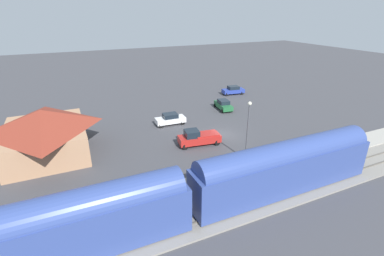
{
  "coord_description": "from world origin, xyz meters",
  "views": [
    {
      "loc": [
        -31.04,
        18.95,
        16.18
      ],
      "look_at": [
        1.77,
        3.81,
        1.0
      ],
      "focal_mm": 26.36,
      "sensor_mm": 36.0,
      "label": 1
    }
  ],
  "objects_px": {
    "sedan_green": "(223,105)",
    "pedestrian_waiting_far": "(209,171)",
    "sedan_blue": "(233,90)",
    "station_building": "(45,131)",
    "sedan_white": "(170,119)",
    "passenger_train": "(54,229)",
    "pickup_red": "(199,138)",
    "light_pole_near_platform": "(248,123)",
    "pedestrian_on_platform": "(272,155)"
  },
  "relations": [
    {
      "from": "passenger_train",
      "to": "light_pole_near_platform",
      "type": "relative_size",
      "value": 8.25
    },
    {
      "from": "station_building",
      "to": "light_pole_near_platform",
      "type": "xyz_separation_m",
      "value": [
        -11.2,
        -20.94,
        1.58
      ]
    },
    {
      "from": "passenger_train",
      "to": "sedan_blue",
      "type": "relative_size",
      "value": 12.33
    },
    {
      "from": "pedestrian_on_platform",
      "to": "light_pole_near_platform",
      "type": "bearing_deg",
      "value": 34.65
    },
    {
      "from": "sedan_green",
      "to": "light_pole_near_platform",
      "type": "height_order",
      "value": "light_pole_near_platform"
    },
    {
      "from": "pedestrian_on_platform",
      "to": "pedestrian_waiting_far",
      "type": "relative_size",
      "value": 1.0
    },
    {
      "from": "pedestrian_on_platform",
      "to": "sedan_blue",
      "type": "distance_m",
      "value": 29.05
    },
    {
      "from": "pedestrian_on_platform",
      "to": "pickup_red",
      "type": "relative_size",
      "value": 0.3
    },
    {
      "from": "pickup_red",
      "to": "sedan_green",
      "type": "bearing_deg",
      "value": -43.06
    },
    {
      "from": "passenger_train",
      "to": "light_pole_near_platform",
      "type": "xyz_separation_m",
      "value": [
        6.8,
        -20.09,
        1.63
      ]
    },
    {
      "from": "station_building",
      "to": "sedan_white",
      "type": "bearing_deg",
      "value": -81.07
    },
    {
      "from": "pedestrian_waiting_far",
      "to": "sedan_white",
      "type": "bearing_deg",
      "value": -6.82
    },
    {
      "from": "pedestrian_on_platform",
      "to": "sedan_white",
      "type": "distance_m",
      "value": 17.35
    },
    {
      "from": "sedan_blue",
      "to": "sedan_white",
      "type": "bearing_deg",
      "value": 119.9
    },
    {
      "from": "station_building",
      "to": "sedan_white",
      "type": "relative_size",
      "value": 2.6
    },
    {
      "from": "pedestrian_on_platform",
      "to": "sedan_green",
      "type": "relative_size",
      "value": 0.36
    },
    {
      "from": "light_pole_near_platform",
      "to": "sedan_blue",
      "type": "bearing_deg",
      "value": -29.47
    },
    {
      "from": "pedestrian_on_platform",
      "to": "sedan_green",
      "type": "bearing_deg",
      "value": -14.88
    },
    {
      "from": "passenger_train",
      "to": "sedan_white",
      "type": "height_order",
      "value": "passenger_train"
    },
    {
      "from": "sedan_green",
      "to": "pickup_red",
      "type": "distance_m",
      "value": 14.78
    },
    {
      "from": "sedan_blue",
      "to": "light_pole_near_platform",
      "type": "relative_size",
      "value": 0.67
    },
    {
      "from": "station_building",
      "to": "sedan_white",
      "type": "height_order",
      "value": "station_building"
    },
    {
      "from": "pedestrian_on_platform",
      "to": "pedestrian_waiting_far",
      "type": "xyz_separation_m",
      "value": [
        0.08,
        7.8,
        0.0
      ]
    },
    {
      "from": "pickup_red",
      "to": "sedan_blue",
      "type": "distance_m",
      "value": 24.95
    },
    {
      "from": "sedan_green",
      "to": "sedan_white",
      "type": "xyz_separation_m",
      "value": [
        -2.64,
        10.9,
        0.0
      ]
    },
    {
      "from": "pedestrian_on_platform",
      "to": "sedan_white",
      "type": "relative_size",
      "value": 0.37
    },
    {
      "from": "sedan_green",
      "to": "light_pole_near_platform",
      "type": "bearing_deg",
      "value": 157.7
    },
    {
      "from": "pickup_red",
      "to": "light_pole_near_platform",
      "type": "height_order",
      "value": "light_pole_near_platform"
    },
    {
      "from": "pedestrian_waiting_far",
      "to": "station_building",
      "type": "bearing_deg",
      "value": 47.52
    },
    {
      "from": "station_building",
      "to": "sedan_blue",
      "type": "bearing_deg",
      "value": -69.62
    },
    {
      "from": "pedestrian_waiting_far",
      "to": "sedan_green",
      "type": "distance_m",
      "value": 22.84
    },
    {
      "from": "light_pole_near_platform",
      "to": "sedan_green",
      "type": "bearing_deg",
      "value": -22.3
    },
    {
      "from": "pedestrian_waiting_far",
      "to": "sedan_blue",
      "type": "distance_m",
      "value": 32.95
    },
    {
      "from": "station_building",
      "to": "sedan_blue",
      "type": "relative_size",
      "value": 2.53
    },
    {
      "from": "sedan_blue",
      "to": "station_building",
      "type": "bearing_deg",
      "value": 110.38
    },
    {
      "from": "sedan_green",
      "to": "sedan_white",
      "type": "distance_m",
      "value": 11.21
    },
    {
      "from": "station_building",
      "to": "sedan_green",
      "type": "distance_m",
      "value": 28.27
    },
    {
      "from": "pedestrian_on_platform",
      "to": "sedan_white",
      "type": "xyz_separation_m",
      "value": [
        16.33,
        5.86,
        -0.4
      ]
    },
    {
      "from": "station_building",
      "to": "sedan_blue",
      "type": "distance_m",
      "value": 36.88
    },
    {
      "from": "pickup_red",
      "to": "sedan_white",
      "type": "bearing_deg",
      "value": 5.67
    },
    {
      "from": "sedan_green",
      "to": "pedestrian_waiting_far",
      "type": "bearing_deg",
      "value": 145.79
    },
    {
      "from": "sedan_white",
      "to": "sedan_green",
      "type": "bearing_deg",
      "value": -76.37
    },
    {
      "from": "pedestrian_waiting_far",
      "to": "pickup_red",
      "type": "bearing_deg",
      "value": -18.79
    },
    {
      "from": "pedestrian_waiting_far",
      "to": "sedan_green",
      "type": "relative_size",
      "value": 0.36
    },
    {
      "from": "passenger_train",
      "to": "pedestrian_on_platform",
      "type": "xyz_separation_m",
      "value": [
        4.31,
        -21.81,
        -1.58
      ]
    },
    {
      "from": "sedan_green",
      "to": "sedan_blue",
      "type": "relative_size",
      "value": 1.0
    },
    {
      "from": "passenger_train",
      "to": "sedan_green",
      "type": "bearing_deg",
      "value": -49.07
    },
    {
      "from": "sedan_green",
      "to": "pickup_red",
      "type": "height_order",
      "value": "pickup_red"
    },
    {
      "from": "passenger_train",
      "to": "pedestrian_waiting_far",
      "type": "distance_m",
      "value": 14.77
    },
    {
      "from": "pedestrian_on_platform",
      "to": "pickup_red",
      "type": "bearing_deg",
      "value": 31.71
    }
  ]
}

